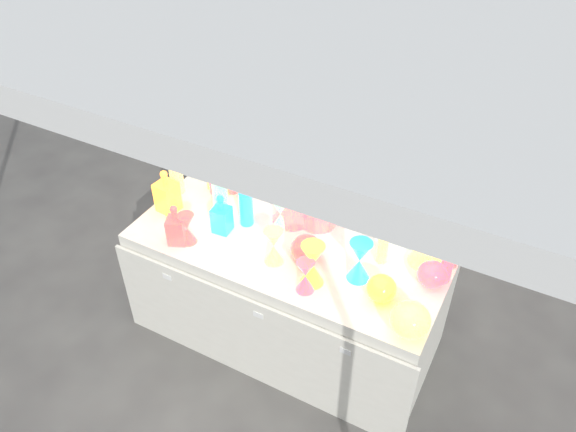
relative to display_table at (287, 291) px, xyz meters
The scene contains 33 objects.
ground 0.37m from the display_table, 90.00° to the left, with size 80.00×80.00×0.00m, color slate.
display_table is the anchor object (origin of this frame).
cardboard_box_closed 1.63m from the display_table, 87.29° to the left, with size 0.62×0.45×0.45m, color olive.
cardboard_box_flat 2.17m from the display_table, 68.25° to the left, with size 0.63×0.45×0.05m, color olive.
bottle_0 0.89m from the display_table, 159.00° to the left, with size 0.07×0.07×0.27m, color red, non-canonical shape.
bottle_1 0.99m from the display_table, 154.62° to the left, with size 0.09×0.09×0.38m, color #178225, non-canonical shape.
bottle_2 0.83m from the display_table, 152.84° to the left, with size 0.08×0.08×0.36m, color orange, non-canonical shape.
bottle_3 0.86m from the display_table, 160.04° to the left, with size 0.07×0.07×0.28m, color #1D1EAC, non-canonical shape.
bottle_4 1.02m from the display_table, behind, with size 0.08×0.08×0.35m, color #158779, non-canonical shape.
bottle_5 0.76m from the display_table, behind, with size 0.09×0.09×0.41m, color #AD227A, non-canonical shape.
bottle_6 0.81m from the display_table, 158.87° to the left, with size 0.07×0.07×0.28m, color red, non-canonical shape.
bottle_7 0.63m from the display_table, 169.34° to the left, with size 0.08×0.08×0.34m, color #178225, non-canonical shape.
decanter_0 0.94m from the display_table, behind, with size 0.12×0.12×0.28m, color red, non-canonical shape.
decanter_1 0.80m from the display_table, 154.46° to the right, with size 0.10×0.10×0.25m, color orange, non-canonical shape.
decanter_2 0.64m from the display_table, behind, with size 0.10×0.10×0.25m, color #178225, non-canonical shape.
hourglass_0 0.73m from the display_table, 154.55° to the right, with size 0.10×0.10×0.19m, color orange, non-canonical shape.
hourglass_1 0.60m from the display_table, 47.06° to the right, with size 0.10×0.10×0.19m, color #1D1EAC, non-canonical shape.
hourglass_2 0.51m from the display_table, 90.21° to the right, with size 0.11×0.11×0.21m, color #158779, non-canonical shape.
hourglass_3 0.50m from the display_table, 132.36° to the left, with size 0.10×0.10×0.19m, color #AD227A, non-canonical shape.
hourglass_4 0.59m from the display_table, 37.88° to the right, with size 0.13×0.13×0.25m, color red, non-canonical shape.
hourglass_5 0.68m from the display_table, ahead, with size 0.12×0.12×0.24m, color #178225, non-canonical shape.
globe_0 0.76m from the display_table, 12.58° to the right, with size 0.15×0.15×0.12m, color red, non-canonical shape.
globe_1 0.97m from the display_table, 19.32° to the right, with size 0.19×0.19×0.16m, color #158779, non-canonical shape.
globe_2 0.47m from the display_table, 21.95° to the right, with size 0.17×0.17×0.14m, color orange, non-canonical shape.
globe_3 0.92m from the display_table, ahead, with size 0.16×0.16×0.12m, color #1D1EAC, non-canonical shape.
lampshade_0 0.56m from the display_table, 112.11° to the left, with size 0.23×0.23×0.27m, color gold, non-canonical shape.
lampshade_1 0.57m from the display_table, 74.70° to the left, with size 0.21×0.21×0.25m, color gold, non-canonical shape.
lampshade_2 0.60m from the display_table, 83.56° to the left, with size 0.25×0.25×0.29m, color #1D1EAC, non-canonical shape.
lampshade_3 0.92m from the display_table, 18.17° to the left, with size 0.21×0.21×0.24m, color #158779, non-canonical shape.
bottle_8 0.86m from the display_table, 28.76° to the left, with size 0.06×0.06×0.29m, color #178225, non-canonical shape.
bottle_9 1.05m from the display_table, 17.76° to the left, with size 0.07×0.07×0.32m, color orange, non-canonical shape.
bottle_10 1.01m from the display_table, ahead, with size 0.06×0.06×0.29m, color #1D1EAC, non-canonical shape.
bottle_11 0.74m from the display_table, 13.75° to the left, with size 0.06×0.06×0.27m, color #158779, non-canonical shape.
Camera 1 is at (1.12, -2.10, 2.86)m, focal length 35.00 mm.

